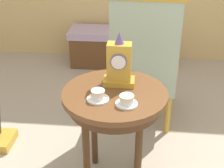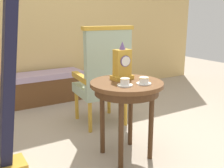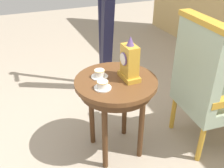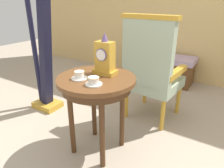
{
  "view_description": "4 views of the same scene",
  "coord_description": "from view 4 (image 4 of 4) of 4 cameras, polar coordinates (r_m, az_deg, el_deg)",
  "views": [
    {
      "loc": [
        0.18,
        -1.58,
        1.61
      ],
      "look_at": [
        0.02,
        0.03,
        0.75
      ],
      "focal_mm": 50.54,
      "sensor_mm": 36.0,
      "label": 1
    },
    {
      "loc": [
        -1.23,
        -1.82,
        1.26
      ],
      "look_at": [
        -0.04,
        0.15,
        0.66
      ],
      "focal_mm": 43.32,
      "sensor_mm": 36.0,
      "label": 2
    },
    {
      "loc": [
        1.57,
        -0.64,
        1.64
      ],
      "look_at": [
        0.03,
        0.0,
        0.66
      ],
      "focal_mm": 41.0,
      "sensor_mm": 36.0,
      "label": 3
    },
    {
      "loc": [
        0.95,
        -1.19,
        1.26
      ],
      "look_at": [
        0.09,
        0.17,
        0.6
      ],
      "focal_mm": 32.91,
      "sensor_mm": 36.0,
      "label": 4
    }
  ],
  "objects": [
    {
      "name": "ground_plane",
      "position": [
        1.98,
        -5.24,
        -17.41
      ],
      "size": [
        10.0,
        10.0,
        0.0
      ],
      "primitive_type": "plane",
      "color": "tan"
    },
    {
      "name": "teacup_right",
      "position": [
        1.47,
        -5.14,
        0.74
      ],
      "size": [
        0.12,
        0.12,
        0.06
      ],
      "color": "white",
      "rests_on": "side_table"
    },
    {
      "name": "armchair",
      "position": [
        2.18,
        10.85,
        4.11
      ],
      "size": [
        0.59,
        0.57,
        1.14
      ],
      "color": "#9EB299",
      "rests_on": "ground"
    },
    {
      "name": "mantel_clock",
      "position": [
        1.65,
        -2.01,
        7.23
      ],
      "size": [
        0.19,
        0.11,
        0.34
      ],
      "color": "gold",
      "rests_on": "side_table"
    },
    {
      "name": "teacup_left",
      "position": [
        1.59,
        -9.05,
        2.34
      ],
      "size": [
        0.13,
        0.13,
        0.06
      ],
      "color": "white",
      "rests_on": "side_table"
    },
    {
      "name": "side_table",
      "position": [
        1.66,
        -4.32,
        -0.97
      ],
      "size": [
        0.63,
        0.63,
        0.7
      ],
      "color": "brown",
      "rests_on": "ground"
    },
    {
      "name": "harp",
      "position": [
        2.46,
        -18.87,
        9.38
      ],
      "size": [
        0.4,
        0.24,
        1.86
      ],
      "color": "gold",
      "rests_on": "ground"
    },
    {
      "name": "window_bench",
      "position": [
        3.47,
        12.84,
        4.43
      ],
      "size": [
        1.11,
        0.4,
        0.44
      ],
      "color": "#B299B7",
      "rests_on": "ground"
    }
  ]
}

